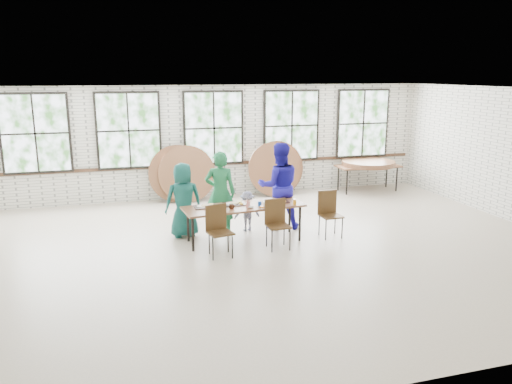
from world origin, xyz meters
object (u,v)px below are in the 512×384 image
chair_near_right (277,219)px  storage_table (368,167)px  dining_table (244,208)px  chair_near_left (218,226)px

chair_near_right → storage_table: 5.52m
dining_table → storage_table: 5.59m
dining_table → storage_table: bearing=30.6°
chair_near_right → storage_table: (4.01, 3.78, 0.13)m
chair_near_left → chair_near_right: 1.18m
chair_near_right → chair_near_left: bearing=-176.6°
dining_table → storage_table: size_ratio=1.36×
dining_table → storage_table: same height
chair_near_left → storage_table: chair_near_left is taller
dining_table → chair_near_left: chair_near_left is taller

